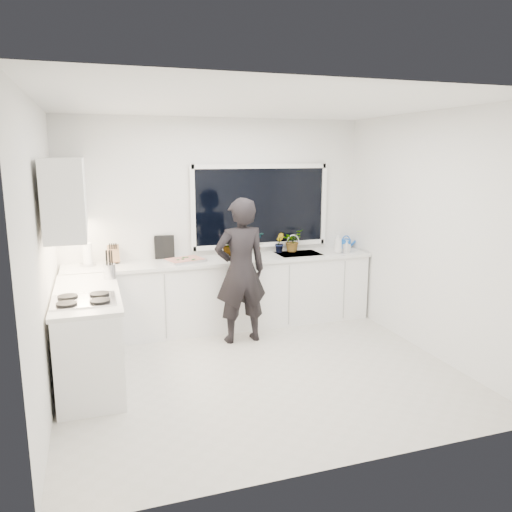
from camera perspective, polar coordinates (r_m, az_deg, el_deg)
name	(u,v)px	position (r m, az deg, el deg)	size (l,w,h in m)	color
floor	(259,372)	(5.39, 0.36, -13.08)	(4.00, 3.50, 0.02)	beige
wall_back	(217,222)	(6.65, -4.49, 3.86)	(4.00, 0.02, 2.70)	white
wall_left	(42,257)	(4.74, -23.29, -0.15)	(0.02, 3.50, 2.70)	white
wall_right	(429,235)	(5.92, 19.14, 2.32)	(0.02, 3.50, 2.70)	white
ceiling	(259,103)	(4.92, 0.40, 17.10)	(4.00, 3.50, 0.02)	white
window	(261,206)	(6.76, 0.52, 5.73)	(1.80, 0.02, 1.00)	black
base_cabinets_back	(224,294)	(6.54, -3.71, -4.41)	(3.92, 0.58, 0.88)	white
base_cabinets_left	(89,338)	(5.30, -18.50, -8.85)	(0.58, 1.60, 0.88)	white
countertop_back	(223,260)	(6.42, -3.74, -0.48)	(3.94, 0.62, 0.04)	silver
countertop_left	(86,293)	(5.17, -18.83, -4.05)	(0.62, 1.60, 0.04)	silver
upper_cabinets	(67,194)	(5.36, -20.76, 6.69)	(0.34, 2.10, 0.70)	white
sink	(298,257)	(6.77, 4.88, -0.13)	(0.58, 0.42, 0.14)	silver
faucet	(293,243)	(6.92, 4.25, 1.49)	(0.03, 0.03, 0.22)	silver
stovetop	(84,300)	(4.82, -19.10, -4.75)	(0.56, 0.48, 0.03)	black
person	(241,271)	(5.93, -1.77, -1.72)	(0.64, 0.42, 1.75)	black
pizza_tray	(185,260)	(6.29, -8.12, -0.50)	(0.46, 0.34, 0.03)	#B4B4B9
pizza	(185,259)	(6.28, -8.13, -0.35)	(0.42, 0.30, 0.01)	red
watering_can	(346,244)	(7.23, 10.24, 1.41)	(0.14, 0.14, 0.13)	blue
paper_towel_roll	(87,255)	(6.30, -18.71, 0.10)	(0.11, 0.11, 0.26)	white
knife_block	(113,255)	(6.35, -15.98, 0.16)	(0.13, 0.10, 0.22)	olive
utensil_crock	(110,271)	(5.58, -16.37, -1.71)	(0.13, 0.13, 0.16)	silver
picture_frame_large	(163,248)	(6.49, -10.56, 0.93)	(0.22, 0.02, 0.28)	black
picture_frame_small	(165,247)	(6.49, -10.41, 1.02)	(0.25, 0.02, 0.30)	black
herb_plants	(270,242)	(6.75, 1.66, 1.62)	(1.19, 0.35, 0.32)	#26662D
soap_bottles	(340,244)	(6.83, 9.58, 1.40)	(0.25, 0.13, 0.29)	#D8BF66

